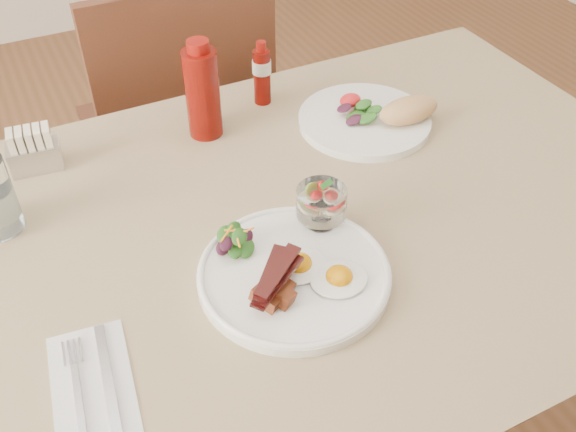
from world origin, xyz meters
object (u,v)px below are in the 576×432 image
object	(u,v)px
main_plate	(294,275)
hot_sauce_bottle	(262,74)
chair_far	(180,128)
second_plate	(375,117)
fruit_cup	(321,202)
table	(301,256)
sugar_caddy	(34,152)
ketchup_bottle	(202,92)

from	to	relation	value
main_plate	hot_sauce_bottle	world-z (taller)	hot_sauce_bottle
chair_far	second_plate	size ratio (longest dim) A/B	3.59
fruit_cup	hot_sauce_bottle	size ratio (longest dim) A/B	0.60
hot_sauce_bottle	table	bearing A→B (deg)	-104.68
main_plate	sugar_caddy	distance (m)	0.52
second_plate	chair_far	bearing A→B (deg)	116.97
main_plate	second_plate	bearing A→B (deg)	42.29
table	fruit_cup	distance (m)	0.15
table	chair_far	bearing A→B (deg)	90.00
chair_far	sugar_caddy	bearing A→B (deg)	-136.07
table	ketchup_bottle	world-z (taller)	ketchup_bottle
table	sugar_caddy	xyz separation A→B (m)	(-0.35, 0.32, 0.12)
sugar_caddy	hot_sauce_bottle	bearing A→B (deg)	9.22
ketchup_bottle	main_plate	bearing A→B (deg)	-92.88
main_plate	hot_sauce_bottle	xyz separation A→B (m)	(0.16, 0.46, 0.06)
fruit_cup	sugar_caddy	bearing A→B (deg)	135.17
table	main_plate	world-z (taller)	main_plate
table	second_plate	world-z (taller)	second_plate
fruit_cup	second_plate	xyz separation A→B (m)	(0.24, 0.22, -0.04)
sugar_caddy	ketchup_bottle	bearing A→B (deg)	0.81
hot_sauce_bottle	second_plate	bearing A→B (deg)	-47.13
chair_far	hot_sauce_bottle	xyz separation A→B (m)	(0.09, -0.32, 0.29)
ketchup_bottle	table	bearing A→B (deg)	-80.26
ketchup_bottle	second_plate	bearing A→B (deg)	-21.45
second_plate	ketchup_bottle	bearing A→B (deg)	158.55
table	chair_far	distance (m)	0.68
table	sugar_caddy	world-z (taller)	sugar_caddy
second_plate	hot_sauce_bottle	size ratio (longest dim) A/B	1.99
second_plate	main_plate	bearing A→B (deg)	-137.71
ketchup_bottle	fruit_cup	bearing A→B (deg)	-79.54
fruit_cup	second_plate	world-z (taller)	fruit_cup
table	hot_sauce_bottle	world-z (taller)	hot_sauce_bottle
second_plate	ketchup_bottle	xyz separation A→B (m)	(-0.30, 0.12, 0.07)
ketchup_bottle	sugar_caddy	size ratio (longest dim) A/B	2.03
table	second_plate	bearing A→B (deg)	35.41
main_plate	fruit_cup	bearing A→B (deg)	41.19
ketchup_bottle	sugar_caddy	xyz separation A→B (m)	(-0.30, 0.03, -0.05)
main_plate	ketchup_bottle	bearing A→B (deg)	87.12
second_plate	ketchup_bottle	world-z (taller)	ketchup_bottle
ketchup_bottle	sugar_caddy	distance (m)	0.31
second_plate	sugar_caddy	distance (m)	0.62
main_plate	second_plate	xyz separation A→B (m)	(0.32, 0.29, 0.01)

